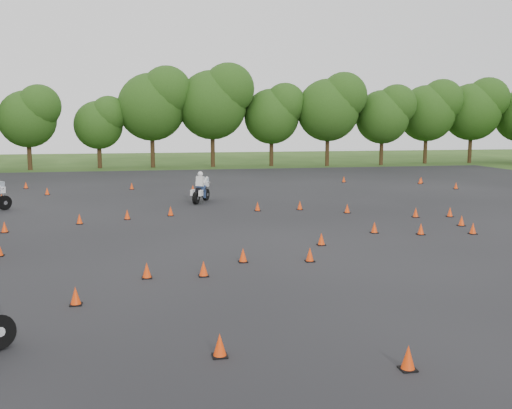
% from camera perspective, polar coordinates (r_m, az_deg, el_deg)
% --- Properties ---
extents(ground, '(140.00, 140.00, 0.00)m').
position_cam_1_polar(ground, '(20.11, 2.26, -4.98)').
color(ground, '#2D5119').
rests_on(ground, ground).
extents(asphalt_pad, '(62.00, 62.00, 0.00)m').
position_cam_1_polar(asphalt_pad, '(25.86, -0.88, -2.00)').
color(asphalt_pad, black).
rests_on(asphalt_pad, ground).
extents(treeline, '(87.01, 32.82, 11.14)m').
position_cam_1_polar(treeline, '(54.67, -3.50, 8.36)').
color(treeline, '#234614').
rests_on(treeline, ground).
extents(traffic_cones, '(36.43, 33.06, 0.45)m').
position_cam_1_polar(traffic_cones, '(24.70, 0.46, -1.96)').
color(traffic_cones, '#FF410A').
rests_on(traffic_cones, asphalt_pad).
extents(rider_white, '(1.68, 2.42, 1.81)m').
position_cam_1_polar(rider_white, '(33.09, -5.53, 1.78)').
color(rider_white, silver).
rests_on(rider_white, ground).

